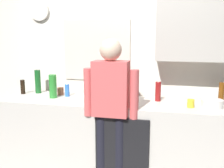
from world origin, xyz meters
name	(u,v)px	position (x,y,z in m)	size (l,w,h in m)	color
kitchen_counter	(117,138)	(0.00, 0.30, 0.45)	(2.75, 0.64, 0.89)	beige
dishwasher_panel	(122,155)	(0.12, -0.03, 0.40)	(0.56, 0.02, 0.80)	black
back_wall_assembly	(132,57)	(0.10, 0.70, 1.36)	(4.35, 0.42, 2.60)	silver
coffee_maker	(118,86)	(-0.02, 0.44, 1.04)	(0.20, 0.20, 0.33)	black
bottle_dark_sauce	(23,87)	(-1.25, 0.40, 0.98)	(0.06, 0.06, 0.18)	black
bottle_clear_soda	(53,86)	(-0.78, 0.29, 1.03)	(0.09, 0.09, 0.28)	#2D8C33
bottle_amber_beer	(221,93)	(1.14, 0.48, 1.01)	(0.06, 0.06, 0.23)	brown
bottle_olive_oil	(109,92)	(-0.08, 0.22, 1.02)	(0.06, 0.06, 0.25)	olive
bottle_green_wine	(38,82)	(-1.08, 0.49, 1.04)	(0.07, 0.07, 0.30)	#195923
bottle_red_vinegar	(158,91)	(0.45, 0.42, 1.00)	(0.06, 0.06, 0.22)	maroon
cup_yellow_cup	(191,103)	(0.80, 0.22, 0.93)	(0.07, 0.07, 0.09)	yellow
cup_terracotta_mug	(61,91)	(-0.76, 0.46, 0.94)	(0.08, 0.08, 0.09)	#B26647
mixing_bowl	(212,103)	(1.02, 0.28, 0.93)	(0.22, 0.22, 0.08)	white
dish_soap	(67,90)	(-0.64, 0.40, 0.97)	(0.06, 0.06, 0.18)	blue
person_at_sink	(111,103)	(0.00, 0.00, 0.95)	(0.57, 0.22, 1.60)	black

